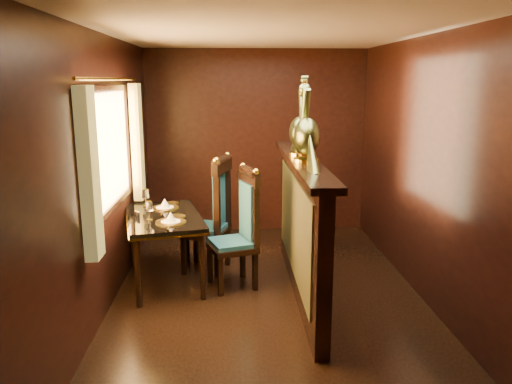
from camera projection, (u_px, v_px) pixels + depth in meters
ground at (269, 305)px, 4.72m from camera, size 5.00×5.00×0.00m
room_shell at (261, 138)px, 4.39m from camera, size 3.04×5.04×2.52m
partition at (300, 224)px, 4.87m from camera, size 0.26×2.70×1.36m
dining_table at (163, 222)px, 5.14m from camera, size 1.01×1.37×0.93m
chair_left at (242, 224)px, 5.07m from camera, size 0.57×0.59×1.25m
chair_right at (216, 211)px, 5.44m from camera, size 0.59×0.61×1.32m
peacock_left at (307, 120)px, 4.39m from camera, size 0.24×0.64×0.76m
peacock_right at (301, 118)px, 4.78m from camera, size 0.23×0.62×0.73m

